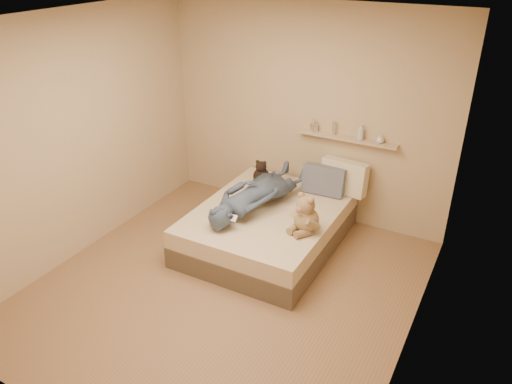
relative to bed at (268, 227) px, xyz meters
The scene contains 10 objects.
room 1.42m from the bed, 90.00° to the right, with size 3.80×3.80×3.80m.
bed is the anchor object (origin of this frame).
game_console 0.70m from the bed, 105.31° to the right, with size 0.17×0.08×0.06m.
teddy_bear 0.72m from the bed, 22.43° to the right, with size 0.34×0.36×0.43m.
dark_plush 0.77m from the bed, 124.31° to the left, with size 0.20×0.20×0.31m.
pillow_cream 1.10m from the bed, 54.57° to the left, with size 0.55×0.16×0.40m, color #F0E4BE.
pillow_grey 0.89m from the bed, 60.46° to the left, with size 0.50×0.14×0.34m, color slate.
person 0.43m from the bed, behind, with size 0.54×1.49×0.36m, color #415066.
wall_shelf 1.38m from the bed, 58.82° to the left, with size 1.20×0.12×0.03m, color tan.
shelf_bottles 1.46m from the bed, 56.63° to the left, with size 0.90×0.11×0.19m.
Camera 1 is at (2.23, -3.45, 3.18)m, focal length 35.00 mm.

